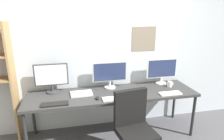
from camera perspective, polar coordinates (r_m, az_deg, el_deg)
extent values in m
cube|color=silver|center=(3.21, -1.40, 5.43)|extent=(4.98, 0.10, 2.60)
cube|color=gray|center=(3.30, 9.38, 9.04)|extent=(0.42, 0.01, 0.41)
cube|color=#333333|center=(2.99, 0.20, -7.08)|extent=(2.58, 0.68, 0.04)
cylinder|color=#262628|center=(2.93, -24.08, -17.46)|extent=(0.04, 0.04, 0.70)
cylinder|color=#262628|center=(3.39, 22.80, -12.42)|extent=(0.04, 0.04, 0.70)
cylinder|color=#262628|center=(3.42, -22.20, -12.13)|extent=(0.04, 0.04, 0.70)
cylinder|color=#262628|center=(3.82, 17.88, -8.56)|extent=(0.04, 0.04, 0.70)
cube|color=#9E7A4C|center=(3.19, -26.98, -3.83)|extent=(0.03, 0.28, 1.81)
cube|color=black|center=(2.55, 7.24, -18.23)|extent=(0.50, 0.50, 0.08)
cube|color=black|center=(2.55, 5.41, -10.82)|extent=(0.45, 0.14, 0.48)
cylinder|color=#38383D|center=(3.13, -17.08, -6.16)|extent=(0.18, 0.18, 0.02)
cylinder|color=#38383D|center=(3.11, -17.17, -5.14)|extent=(0.03, 0.03, 0.10)
cube|color=#38383D|center=(3.04, -17.51, -1.30)|extent=(0.50, 0.03, 0.33)
cube|color=white|center=(3.02, -17.53, -1.39)|extent=(0.46, 0.01, 0.30)
cylinder|color=silver|center=(3.17, -0.62, -5.10)|extent=(0.18, 0.18, 0.02)
cylinder|color=silver|center=(3.15, -0.62, -4.10)|extent=(0.03, 0.03, 0.10)
cube|color=silver|center=(3.09, -0.65, -0.47)|extent=(0.56, 0.03, 0.31)
cube|color=navy|center=(3.07, -0.59, -0.56)|extent=(0.52, 0.01, 0.28)
cylinder|color=silver|center=(3.45, 14.21, -3.78)|extent=(0.18, 0.18, 0.02)
cylinder|color=silver|center=(3.43, 14.28, -2.88)|extent=(0.03, 0.03, 0.10)
cube|color=silver|center=(3.37, 14.49, 0.53)|extent=(0.54, 0.03, 0.33)
cube|color=navy|center=(3.36, 14.62, 0.45)|extent=(0.49, 0.01, 0.29)
cube|color=black|center=(2.72, -16.49, -9.61)|extent=(0.36, 0.13, 0.02)
cube|color=silver|center=(2.77, 1.24, -8.37)|extent=(0.39, 0.13, 0.02)
cube|color=silver|center=(3.06, 16.81, -6.62)|extent=(0.33, 0.13, 0.02)
ellipsoid|color=black|center=(2.77, -4.31, -8.28)|extent=(0.06, 0.10, 0.03)
cube|color=silver|center=(2.96, -8.99, -6.89)|extent=(0.33, 0.23, 0.02)
cylinder|color=white|center=(3.35, 16.67, -3.99)|extent=(0.08, 0.08, 0.09)
torus|color=white|center=(3.37, 17.27, -3.93)|extent=(0.06, 0.01, 0.06)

